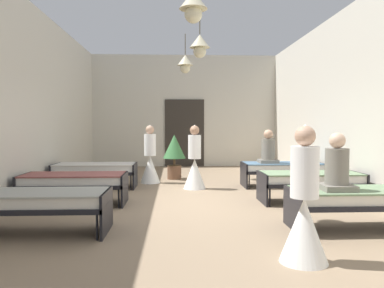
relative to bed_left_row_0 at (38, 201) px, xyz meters
The scene contains 14 objects.
ground_plane 2.97m from the bed_left_row_0, 40.44° to the left, with size 7.16×13.71×0.10m, color #8C755B.
room_shell 4.29m from the bed_left_row_0, 56.11° to the left, with size 6.96×13.31×3.98m.
bed_left_row_0 is the anchor object (origin of this frame).
bed_right_row_0 4.46m from the bed_left_row_0, ahead, with size 1.90×0.84×0.57m.
bed_left_row_1 1.90m from the bed_left_row_0, 90.00° to the left, with size 1.90×0.84×0.57m.
bed_right_row_1 4.85m from the bed_left_row_0, 23.08° to the left, with size 1.90×0.84×0.57m.
bed_left_row_2 3.80m from the bed_left_row_0, 90.00° to the left, with size 1.90×0.84×0.57m.
bed_right_row_2 5.86m from the bed_left_row_0, 40.44° to the left, with size 1.90×0.84×0.57m.
nurse_near_aisle 4.69m from the bed_left_row_0, 74.65° to the left, with size 0.52×0.52×1.49m.
nurse_mid_aisle 3.48m from the bed_left_row_0, 21.04° to the right, with size 0.52×0.52×1.49m.
nurse_far_aisle 4.26m from the bed_left_row_0, 56.84° to the left, with size 0.52×0.52×1.49m.
patient_seated_primary 4.13m from the bed_left_row_0, ahead, with size 0.44×0.44×0.80m.
patient_seated_secondary 5.60m from the bed_left_row_0, 42.57° to the left, with size 0.44×0.44×0.80m.
potted_plant 5.53m from the bed_left_row_0, 70.29° to the left, with size 0.61×0.61×1.22m.
Camera 1 is at (-0.37, -7.12, 1.47)m, focal length 35.63 mm.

